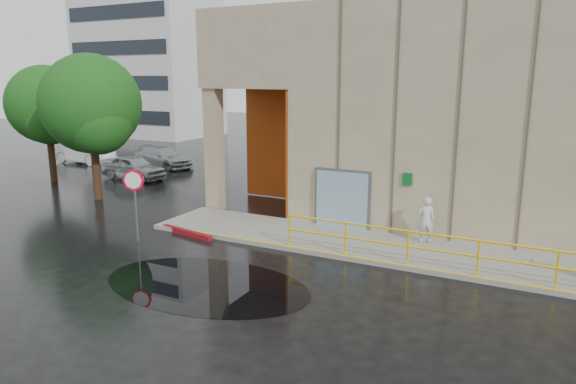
{
  "coord_description": "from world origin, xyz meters",
  "views": [
    {
      "loc": [
        6.56,
        -10.86,
        5.4
      ],
      "look_at": [
        -0.48,
        3.0,
        1.94
      ],
      "focal_mm": 32.0,
      "sensor_mm": 36.0,
      "label": 1
    }
  ],
  "objects_px": {
    "person": "(426,220)",
    "stop_sign": "(134,189)",
    "car_b": "(84,152)",
    "car_c": "(163,157)",
    "tree_far": "(47,108)",
    "tree_near": "(92,108)",
    "car_a": "(133,167)",
    "red_curb": "(187,232)"
  },
  "relations": [
    {
      "from": "person",
      "to": "tree_near",
      "type": "relative_size",
      "value": 0.24
    },
    {
      "from": "car_b",
      "to": "tree_far",
      "type": "distance_m",
      "value": 6.99
    },
    {
      "from": "person",
      "to": "car_b",
      "type": "distance_m",
      "value": 24.46
    },
    {
      "from": "person",
      "to": "car_a",
      "type": "xyz_separation_m",
      "value": [
        -16.68,
        4.38,
        -0.26
      ]
    },
    {
      "from": "person",
      "to": "car_a",
      "type": "height_order",
      "value": "person"
    },
    {
      "from": "car_c",
      "to": "tree_near",
      "type": "xyz_separation_m",
      "value": [
        3.21,
        -8.15,
        3.5
      ]
    },
    {
      "from": "tree_far",
      "to": "red_curb",
      "type": "bearing_deg",
      "value": -19.95
    },
    {
      "from": "red_curb",
      "to": "person",
      "type": "bearing_deg",
      "value": 17.86
    },
    {
      "from": "car_b",
      "to": "tree_far",
      "type": "relative_size",
      "value": 0.72
    },
    {
      "from": "stop_sign",
      "to": "red_curb",
      "type": "relative_size",
      "value": 1.03
    },
    {
      "from": "car_a",
      "to": "car_b",
      "type": "bearing_deg",
      "value": 71.41
    },
    {
      "from": "car_c",
      "to": "tree_far",
      "type": "distance_m",
      "value": 7.37
    },
    {
      "from": "tree_near",
      "to": "car_c",
      "type": "bearing_deg",
      "value": 111.5
    },
    {
      "from": "car_a",
      "to": "car_b",
      "type": "xyz_separation_m",
      "value": [
        -6.74,
        2.68,
        0.06
      ]
    },
    {
      "from": "tree_near",
      "to": "tree_far",
      "type": "bearing_deg",
      "value": 160.42
    },
    {
      "from": "car_c",
      "to": "tree_far",
      "type": "xyz_separation_m",
      "value": [
        -2.08,
        -6.27,
        3.29
      ]
    },
    {
      "from": "car_b",
      "to": "car_c",
      "type": "relative_size",
      "value": 1.02
    },
    {
      "from": "stop_sign",
      "to": "tree_near",
      "type": "height_order",
      "value": "tree_near"
    },
    {
      "from": "tree_far",
      "to": "person",
      "type": "bearing_deg",
      "value": -5.5
    },
    {
      "from": "red_curb",
      "to": "tree_far",
      "type": "height_order",
      "value": "tree_far"
    },
    {
      "from": "person",
      "to": "stop_sign",
      "type": "relative_size",
      "value": 0.61
    },
    {
      "from": "person",
      "to": "car_b",
      "type": "bearing_deg",
      "value": -37.0
    },
    {
      "from": "stop_sign",
      "to": "car_c",
      "type": "relative_size",
      "value": 0.58
    },
    {
      "from": "stop_sign",
      "to": "car_c",
      "type": "bearing_deg",
      "value": 127.08
    },
    {
      "from": "person",
      "to": "car_b",
      "type": "height_order",
      "value": "person"
    },
    {
      "from": "red_curb",
      "to": "car_b",
      "type": "distance_m",
      "value": 18.36
    },
    {
      "from": "person",
      "to": "tree_near",
      "type": "distance_m",
      "value": 14.99
    },
    {
      "from": "stop_sign",
      "to": "car_a",
      "type": "xyz_separation_m",
      "value": [
        -7.89,
        8.21,
        -1.16
      ]
    },
    {
      "from": "red_curb",
      "to": "car_a",
      "type": "distance_m",
      "value": 11.28
    },
    {
      "from": "stop_sign",
      "to": "red_curb",
      "type": "distance_m",
      "value": 2.41
    },
    {
      "from": "car_c",
      "to": "tree_near",
      "type": "distance_m",
      "value": 9.43
    },
    {
      "from": "person",
      "to": "stop_sign",
      "type": "height_order",
      "value": "stop_sign"
    },
    {
      "from": "tree_far",
      "to": "stop_sign",
      "type": "bearing_deg",
      "value": -27.3
    },
    {
      "from": "red_curb",
      "to": "car_a",
      "type": "height_order",
      "value": "car_a"
    },
    {
      "from": "tree_far",
      "to": "car_b",
      "type": "bearing_deg",
      "value": 124.13
    },
    {
      "from": "car_c",
      "to": "tree_near",
      "type": "height_order",
      "value": "tree_near"
    },
    {
      "from": "car_b",
      "to": "person",
      "type": "bearing_deg",
      "value": -106.84
    },
    {
      "from": "person",
      "to": "stop_sign",
      "type": "distance_m",
      "value": 9.63
    },
    {
      "from": "car_c",
      "to": "tree_far",
      "type": "height_order",
      "value": "tree_far"
    },
    {
      "from": "stop_sign",
      "to": "car_a",
      "type": "height_order",
      "value": "stop_sign"
    },
    {
      "from": "car_a",
      "to": "stop_sign",
      "type": "bearing_deg",
      "value": -133.05
    },
    {
      "from": "car_c",
      "to": "car_a",
      "type": "bearing_deg",
      "value": -153.33
    }
  ]
}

